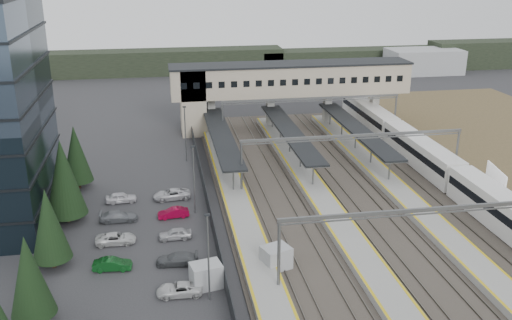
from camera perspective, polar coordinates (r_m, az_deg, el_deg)
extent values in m
plane|color=#2B2B2D|center=(58.20, 2.56, -8.79)|extent=(220.00, 220.00, 0.00)
cylinder|color=black|center=(50.28, -21.19, -14.43)|extent=(0.44, 0.44, 1.20)
cone|color=black|center=(48.35, -21.74, -10.67)|extent=(3.54, 3.54, 6.80)
cylinder|color=black|center=(57.86, -19.57, -9.52)|extent=(0.44, 0.44, 1.20)
cone|color=black|center=(56.15, -20.02, -6.02)|extent=(3.64, 3.64, 7.00)
cylinder|color=black|center=(66.69, -18.26, -5.40)|extent=(0.44, 0.44, 1.20)
cone|color=black|center=(64.95, -18.69, -1.67)|extent=(4.42, 4.42, 8.50)
cylinder|color=black|center=(75.82, -17.26, -2.25)|extent=(0.44, 0.44, 1.20)
cone|color=black|center=(74.49, -17.57, 0.61)|extent=(3.74, 3.74, 7.20)
imported|color=#0D4217|center=(55.78, -14.17, -10.08)|extent=(3.67, 1.52, 1.18)
imported|color=silver|center=(60.45, -13.84, -7.64)|extent=(4.09, 1.89, 1.14)
imported|color=slate|center=(65.20, -13.57, -5.50)|extent=(4.19, 1.71, 1.21)
imported|color=silver|center=(70.04, -13.33, -3.68)|extent=(3.74, 1.69, 1.25)
imported|color=silver|center=(50.98, -7.67, -12.69)|extent=(4.10, 2.03, 1.12)
imported|color=#4A4D4F|center=(55.53, -7.91, -9.78)|extent=(4.17, 2.05, 1.17)
imported|color=#A9A8AD|center=(60.21, -8.10, -7.33)|extent=(3.50, 1.49, 1.18)
imported|color=maroon|center=(65.00, -8.27, -5.25)|extent=(3.57, 1.53, 1.14)
imported|color=silver|center=(69.83, -8.42, -3.41)|extent=(4.60, 2.36, 1.24)
cylinder|color=slate|center=(48.29, -4.78, -9.79)|extent=(0.16, 0.16, 8.00)
cube|color=black|center=(46.46, -4.92, -5.48)|extent=(0.50, 0.25, 0.15)
cylinder|color=slate|center=(64.56, -6.23, -2.02)|extent=(0.16, 0.16, 8.00)
cube|color=black|center=(63.21, -6.36, 1.35)|extent=(0.50, 0.25, 0.15)
cylinder|color=slate|center=(81.56, -7.07, 2.57)|extent=(0.16, 0.16, 8.00)
cube|color=black|center=(80.50, -7.19, 5.29)|extent=(0.50, 0.25, 0.15)
cube|color=#26282B|center=(61.28, -4.40, -6.25)|extent=(0.08, 90.00, 2.00)
cube|color=#9C9FA1|center=(51.61, -5.01, -11.42)|extent=(3.02, 2.47, 2.23)
cube|color=#9C9FA1|center=(54.02, 2.02, -9.79)|extent=(3.08, 2.83, 2.30)
cube|color=#3A332E|center=(65.71, 11.97, -5.66)|extent=(34.00, 90.00, 0.20)
cube|color=#59544C|center=(62.30, 0.94, -6.47)|extent=(0.08, 90.00, 0.14)
cube|color=#59544C|center=(62.56, 2.25, -6.37)|extent=(0.08, 90.00, 0.14)
cube|color=#59544C|center=(63.09, 4.54, -6.19)|extent=(0.08, 90.00, 0.14)
cube|color=#59544C|center=(63.44, 5.81, -6.08)|extent=(0.08, 90.00, 0.14)
cube|color=#59544C|center=(64.73, 9.72, -5.73)|extent=(0.08, 90.00, 0.14)
cube|color=#59544C|center=(65.20, 10.92, -5.61)|extent=(0.08, 90.00, 0.14)
cube|color=#59544C|center=(66.10, 13.01, -5.41)|extent=(0.08, 90.00, 0.14)
cube|color=#59544C|center=(66.65, 14.16, -5.30)|extent=(0.08, 90.00, 0.14)
cube|color=#59544C|center=(68.55, 17.67, -4.94)|extent=(0.08, 90.00, 0.14)
cube|color=#59544C|center=(69.20, 18.74, -4.82)|extent=(0.08, 90.00, 0.14)
cube|color=#59544C|center=(70.41, 20.59, -4.62)|extent=(0.08, 90.00, 0.14)
cube|color=#59544C|center=(71.13, 21.59, -4.51)|extent=(0.08, 90.00, 0.14)
cube|color=gray|center=(61.88, -1.14, -6.49)|extent=(3.20, 82.00, 0.90)
cube|color=gold|center=(61.51, -2.49, -6.20)|extent=(0.25, 82.00, 0.02)
cube|color=gold|center=(61.89, 0.19, -6.01)|extent=(0.25, 82.00, 0.02)
cube|color=gray|center=(63.97, 7.79, -5.77)|extent=(3.20, 82.00, 0.90)
cube|color=gold|center=(63.38, 6.55, -5.50)|extent=(0.25, 82.00, 0.02)
cube|color=gold|center=(64.21, 9.05, -5.28)|extent=(0.25, 82.00, 0.02)
cube|color=gray|center=(67.50, 15.96, -4.99)|extent=(3.20, 82.00, 0.90)
cube|color=gold|center=(66.72, 14.86, -4.74)|extent=(0.25, 82.00, 0.02)
cube|color=gold|center=(67.93, 17.10, -4.52)|extent=(0.25, 82.00, 0.02)
cube|color=black|center=(80.96, -3.50, 2.55)|extent=(3.00, 30.00, 0.25)
cube|color=slate|center=(81.00, -3.49, 2.45)|extent=(3.10, 30.00, 0.12)
cylinder|color=slate|center=(69.27, -2.27, -1.81)|extent=(0.20, 0.20, 3.10)
cylinder|color=slate|center=(75.32, -2.92, -0.03)|extent=(0.20, 0.20, 3.10)
cylinder|color=slate|center=(81.44, -3.47, 1.48)|extent=(0.20, 0.20, 3.10)
cylinder|color=slate|center=(87.61, -3.95, 2.77)|extent=(0.20, 0.20, 3.10)
cylinder|color=slate|center=(93.83, -4.36, 3.90)|extent=(0.20, 0.20, 3.10)
cube|color=black|center=(82.57, 3.42, 2.89)|extent=(3.00, 30.00, 0.25)
cube|color=slate|center=(82.61, 3.42, 2.79)|extent=(3.10, 30.00, 0.12)
cylinder|color=slate|center=(71.15, 5.74, -1.31)|extent=(0.20, 0.20, 3.10)
cylinder|color=slate|center=(77.05, 4.48, 0.38)|extent=(0.20, 0.20, 3.10)
cylinder|color=slate|center=(83.04, 3.40, 1.84)|extent=(0.20, 0.20, 3.10)
cylinder|color=slate|center=(89.10, 2.47, 3.09)|extent=(0.20, 0.20, 3.10)
cylinder|color=slate|center=(95.22, 1.65, 4.18)|extent=(0.20, 0.20, 3.10)
cube|color=black|center=(85.32, 9.99, 3.18)|extent=(3.00, 30.00, 0.25)
cube|color=slate|center=(85.37, 9.99, 3.08)|extent=(3.10, 30.00, 0.12)
cylinder|color=slate|center=(74.33, 13.20, -0.82)|extent=(0.20, 0.20, 3.10)
cylinder|color=slate|center=(80.00, 11.45, 0.77)|extent=(0.20, 0.20, 3.10)
cylinder|color=slate|center=(85.78, 9.93, 2.15)|extent=(0.20, 0.20, 3.10)
cylinder|color=slate|center=(91.66, 8.60, 3.36)|extent=(0.20, 0.20, 3.10)
cylinder|color=slate|center=(97.62, 7.43, 4.41)|extent=(0.20, 0.20, 3.10)
cube|color=tan|center=(96.44, 3.51, 8.08)|extent=(40.00, 6.00, 5.00)
cube|color=black|center=(95.96, 3.54, 9.57)|extent=(40.40, 6.40, 0.30)
cube|color=tan|center=(94.77, -6.34, 5.93)|extent=(4.00, 6.00, 11.00)
cube|color=black|center=(91.07, -7.24, 7.34)|extent=(1.00, 0.06, 1.00)
cube|color=black|center=(91.17, -5.98, 7.40)|extent=(1.00, 0.06, 1.00)
cube|color=black|center=(91.32, -4.71, 7.46)|extent=(1.00, 0.06, 1.00)
cube|color=black|center=(91.51, -3.46, 7.52)|extent=(1.00, 0.06, 1.00)
cube|color=black|center=(91.74, -2.21, 7.57)|extent=(1.00, 0.06, 1.00)
cube|color=black|center=(92.02, -0.96, 7.62)|extent=(1.00, 0.06, 1.00)
cube|color=black|center=(92.33, 0.28, 7.66)|extent=(1.00, 0.06, 1.00)
cube|color=black|center=(92.69, 1.51, 7.70)|extent=(1.00, 0.06, 1.00)
cube|color=black|center=(93.10, 2.73, 7.74)|extent=(1.00, 0.06, 1.00)
cube|color=black|center=(93.54, 3.93, 7.77)|extent=(1.00, 0.06, 1.00)
cube|color=black|center=(94.02, 5.13, 7.80)|extent=(1.00, 0.06, 1.00)
cube|color=black|center=(94.54, 6.31, 7.83)|extent=(1.00, 0.06, 1.00)
cube|color=black|center=(95.11, 7.48, 7.85)|extent=(1.00, 0.06, 1.00)
cube|color=black|center=(95.71, 8.64, 7.87)|extent=(1.00, 0.06, 1.00)
cube|color=black|center=(96.34, 9.78, 7.88)|extent=(1.00, 0.06, 1.00)
cube|color=black|center=(97.02, 10.91, 7.89)|extent=(1.00, 0.06, 1.00)
cube|color=black|center=(97.73, 12.02, 7.90)|extent=(1.00, 0.06, 1.00)
cube|color=black|center=(98.48, 13.11, 7.91)|extent=(1.00, 0.06, 1.00)
cube|color=black|center=(99.26, 14.19, 7.91)|extent=(1.00, 0.06, 1.00)
cube|color=gray|center=(95.48, -5.39, 4.52)|extent=(1.20, 1.60, 6.00)
cube|color=gray|center=(95.59, -4.49, 4.56)|extent=(1.20, 1.60, 6.00)
cube|color=gray|center=(96.96, 1.42, 4.83)|extent=(1.20, 1.60, 6.00)
cube|color=gray|center=(99.32, 7.12, 5.04)|extent=(1.20, 1.60, 6.00)
cube|color=gray|center=(102.05, 11.71, 5.18)|extent=(1.20, 1.60, 6.00)
cylinder|color=slate|center=(49.29, 2.30, -9.75)|extent=(0.28, 0.28, 7.00)
cube|color=slate|center=(52.20, 17.62, -4.68)|extent=(28.40, 0.25, 0.35)
cube|color=slate|center=(52.36, 17.57, -5.08)|extent=(28.40, 0.12, 0.12)
cylinder|color=slate|center=(69.01, -1.46, -0.91)|extent=(0.28, 0.28, 7.00)
cylinder|color=slate|center=(77.84, 19.39, 0.35)|extent=(0.28, 0.28, 7.00)
cube|color=slate|center=(71.12, 9.76, 2.41)|extent=(28.40, 0.25, 0.35)
cube|color=slate|center=(71.23, 9.74, 2.10)|extent=(28.40, 0.12, 0.12)
cylinder|color=slate|center=(87.88, -3.35, 3.59)|extent=(0.28, 0.28, 7.00)
cylinder|color=slate|center=(94.97, 13.73, 4.27)|extent=(0.28, 0.28, 7.00)
cube|color=slate|center=(89.54, 5.59, 6.14)|extent=(28.40, 0.25, 0.35)
cube|color=slate|center=(89.64, 5.58, 5.90)|extent=(28.40, 0.12, 0.12)
cube|color=silver|center=(65.68, 23.75, -5.02)|extent=(2.88, 19.96, 3.70)
cube|color=black|center=(65.52, 23.80, -4.69)|extent=(2.94, 19.36, 0.93)
cube|color=slate|center=(66.31, 23.56, -6.27)|extent=(2.47, 18.56, 0.51)
cube|color=silver|center=(82.24, 16.16, 0.72)|extent=(2.88, 19.96, 3.70)
cube|color=black|center=(82.12, 16.18, 0.99)|extent=(2.94, 19.36, 0.93)
cube|color=slate|center=(82.75, 16.06, -0.32)|extent=(2.47, 18.56, 0.51)
cube|color=silver|center=(100.30, 11.20, 4.47)|extent=(2.88, 19.96, 3.70)
cube|color=black|center=(100.20, 11.22, 4.69)|extent=(2.94, 19.36, 0.93)
cube|color=slate|center=(100.72, 11.14, 3.59)|extent=(2.47, 18.56, 0.51)
cylinder|color=slate|center=(70.66, 23.62, -3.87)|extent=(0.20, 0.20, 3.00)
cylinder|color=slate|center=(74.24, 21.74, -2.50)|extent=(0.20, 0.20, 3.00)
cube|color=white|center=(71.80, 22.84, -1.84)|extent=(1.17, 5.57, 2.82)
cube|color=black|center=(147.09, -9.24, 9.66)|extent=(60.00, 8.00, 6.00)
cube|color=black|center=(155.80, 9.76, 9.99)|extent=(50.00, 8.00, 5.00)
cube|color=black|center=(168.80, 23.48, 9.74)|extent=(40.00, 8.00, 7.00)
cube|color=#9C9FA1|center=(152.35, 16.42, 9.46)|extent=(18.00, 10.00, 6.00)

